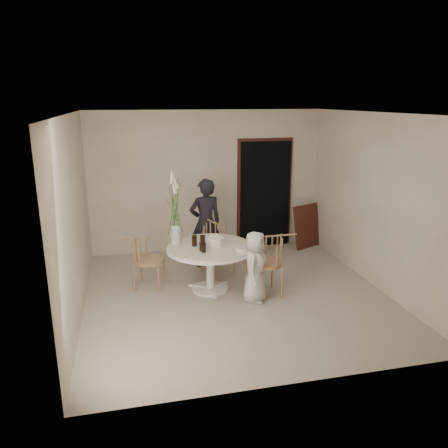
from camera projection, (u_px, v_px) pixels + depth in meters
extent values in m
plane|color=#B8AC9D|center=(236.00, 294.00, 6.70)|extent=(4.50, 4.50, 0.00)
plane|color=white|center=(237.00, 113.00, 5.95)|extent=(4.50, 4.50, 0.00)
plane|color=#F2E1CB|center=(208.00, 182.00, 8.43)|extent=(4.50, 0.00, 4.50)
plane|color=#F2E1CB|center=(295.00, 264.00, 4.22)|extent=(4.50, 0.00, 4.50)
plane|color=#F2E1CB|center=(74.00, 218.00, 5.84)|extent=(0.00, 4.50, 4.50)
plane|color=#F2E1CB|center=(376.00, 201.00, 6.81)|extent=(0.00, 4.50, 4.50)
cube|color=black|center=(265.00, 195.00, 8.71)|extent=(1.00, 0.10, 2.10)
cube|color=#55281D|center=(264.00, 191.00, 8.73)|extent=(1.12, 0.03, 2.22)
cylinder|color=white|center=(210.00, 289.00, 6.85)|extent=(0.56, 0.56, 0.04)
cylinder|color=white|center=(210.00, 269.00, 6.76)|extent=(0.12, 0.12, 0.65)
cylinder|color=white|center=(210.00, 249.00, 6.67)|extent=(1.33, 1.33, 0.03)
cylinder|color=white|center=(210.00, 247.00, 6.66)|extent=(1.30, 1.30, 0.04)
cube|color=#55281D|center=(307.00, 226.00, 8.75)|extent=(0.67, 0.44, 0.86)
cylinder|color=tan|center=(214.00, 266.00, 7.22)|extent=(0.03, 0.03, 0.46)
cylinder|color=tan|center=(235.00, 261.00, 7.43)|extent=(0.03, 0.03, 0.46)
cylinder|color=tan|center=(202.00, 259.00, 7.55)|extent=(0.03, 0.03, 0.46)
cylinder|color=tan|center=(222.00, 254.00, 7.76)|extent=(0.03, 0.03, 0.46)
cylinder|color=tan|center=(218.00, 246.00, 7.42)|extent=(0.51, 0.51, 0.05)
cylinder|color=tan|center=(246.00, 275.00, 6.82)|extent=(0.03, 0.03, 0.49)
cylinder|color=tan|center=(254.00, 286.00, 6.41)|extent=(0.03, 0.03, 0.49)
cylinder|color=tan|center=(272.00, 272.00, 6.92)|extent=(0.03, 0.03, 0.49)
cylinder|color=tan|center=(282.00, 283.00, 6.51)|extent=(0.03, 0.03, 0.49)
cylinder|color=tan|center=(264.00, 263.00, 6.59)|extent=(0.54, 0.54, 0.05)
cylinder|color=tan|center=(159.00, 280.00, 6.71)|extent=(0.03, 0.03, 0.43)
cylinder|color=tan|center=(164.00, 270.00, 7.08)|extent=(0.03, 0.03, 0.43)
cylinder|color=tan|center=(134.00, 279.00, 6.74)|extent=(0.03, 0.03, 0.43)
cylinder|color=tan|center=(141.00, 269.00, 7.11)|extent=(0.03, 0.03, 0.43)
cylinder|color=tan|center=(149.00, 260.00, 6.84)|extent=(0.48, 0.48, 0.05)
imported|color=black|center=(205.00, 223.00, 7.67)|extent=(0.62, 0.45, 1.58)
imported|color=silver|center=(255.00, 267.00, 6.35)|extent=(0.55, 0.62, 1.07)
cylinder|color=silver|center=(215.00, 241.00, 6.67)|extent=(0.27, 0.27, 0.13)
cylinder|color=beige|center=(215.00, 236.00, 6.64)|extent=(0.01, 0.01, 0.05)
cylinder|color=beige|center=(217.00, 235.00, 6.68)|extent=(0.01, 0.01, 0.05)
cylinder|color=beige|center=(212.00, 235.00, 6.66)|extent=(0.01, 0.01, 0.05)
cylinder|color=black|center=(201.00, 247.00, 6.42)|extent=(0.08, 0.08, 0.13)
cylinder|color=black|center=(204.00, 248.00, 6.36)|extent=(0.07, 0.07, 0.14)
cylinder|color=black|center=(194.00, 241.00, 6.63)|extent=(0.09, 0.09, 0.17)
cylinder|color=black|center=(203.00, 240.00, 6.66)|extent=(0.08, 0.08, 0.16)
cylinder|color=white|center=(242.00, 249.00, 6.44)|extent=(0.21, 0.21, 0.05)
cylinder|color=silver|center=(176.00, 234.00, 6.73)|extent=(0.16, 0.16, 0.30)
cylinder|color=#416B2E|center=(177.00, 211.00, 6.64)|extent=(0.01, 0.01, 0.75)
cone|color=beige|center=(176.00, 186.00, 6.54)|extent=(0.07, 0.07, 0.19)
cylinder|color=#416B2E|center=(176.00, 208.00, 6.65)|extent=(0.01, 0.01, 0.81)
cone|color=beige|center=(175.00, 182.00, 6.54)|extent=(0.07, 0.07, 0.19)
cylinder|color=#416B2E|center=(174.00, 206.00, 6.63)|extent=(0.01, 0.01, 0.88)
cone|color=beige|center=(173.00, 178.00, 6.51)|extent=(0.07, 0.07, 0.19)
cylinder|color=#416B2E|center=(173.00, 205.00, 6.59)|extent=(0.01, 0.01, 0.94)
cone|color=beige|center=(172.00, 174.00, 6.46)|extent=(0.07, 0.07, 0.19)
cylinder|color=#416B2E|center=(174.00, 211.00, 6.60)|extent=(0.01, 0.01, 0.75)
cone|color=beige|center=(174.00, 187.00, 6.50)|extent=(0.07, 0.07, 0.19)
cylinder|color=#416B2E|center=(176.00, 209.00, 6.60)|extent=(0.01, 0.01, 0.81)
cone|color=beige|center=(176.00, 183.00, 6.49)|extent=(0.07, 0.07, 0.19)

